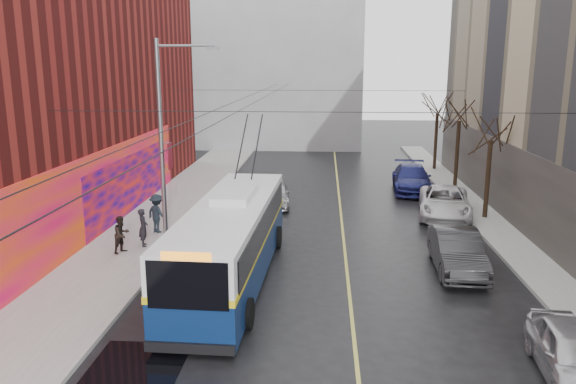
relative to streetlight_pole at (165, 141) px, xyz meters
name	(u,v)px	position (x,y,z in m)	size (l,w,h in m)	color
ground	(300,381)	(6.14, -10.00, -4.85)	(140.00, 140.00, 0.00)	black
sidewalk_left	(143,235)	(-1.86, 2.00, -4.77)	(4.00, 60.00, 0.15)	gray
sidewalk_right	(509,242)	(15.14, 2.00, -4.77)	(2.00, 60.00, 0.15)	gray
lane_line	(342,228)	(7.64, 4.00, -4.84)	(0.12, 50.00, 0.01)	#BFB74C
building_far	(261,54)	(0.14, 34.99, 4.17)	(20.50, 12.10, 18.00)	gray
streetlight_pole	(165,141)	(0.00, 0.00, 0.00)	(2.65, 0.60, 9.00)	slate
catenary_wires	(262,100)	(3.60, 4.77, 1.40)	(18.00, 60.00, 0.22)	black
tree_near	(492,125)	(15.14, 6.00, 0.13)	(3.20, 3.20, 6.40)	black
tree_mid	(460,109)	(15.14, 13.00, 0.41)	(3.20, 3.20, 6.68)	black
tree_far	(438,103)	(15.14, 20.00, 0.30)	(3.20, 3.20, 6.57)	black
puddle	(135,368)	(1.69, -9.68, -4.84)	(2.50, 2.93, 0.01)	black
pigeons_flying	(243,86)	(3.34, 0.01, 2.25)	(4.07, 3.62, 3.09)	slate
trolleybus	(231,239)	(3.25, -3.19, -3.26)	(3.15, 12.18, 5.73)	#091E49
parked_car_a	(574,354)	(13.14, -9.45, -4.13)	(1.69, 4.20, 1.43)	#B9B9BE
parked_car_b	(457,252)	(11.94, -1.71, -4.05)	(1.69, 4.86, 1.60)	#28272A
parked_car_c	(445,202)	(13.14, 6.53, -4.07)	(2.59, 5.61, 1.56)	white
parked_car_d	(412,178)	(12.31, 12.68, -4.02)	(2.31, 5.69, 1.65)	navy
following_car	(275,194)	(3.89, 8.28, -4.14)	(1.66, 4.13, 1.41)	#A4A5A9
pedestrian_a	(143,227)	(-1.19, 0.12, -3.85)	(0.62, 0.40, 1.69)	black
pedestrian_b	(122,234)	(-1.82, -0.81, -3.90)	(0.78, 0.61, 1.60)	black
pedestrian_c	(157,213)	(-1.18, 2.19, -3.77)	(1.20, 0.69, 1.85)	black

